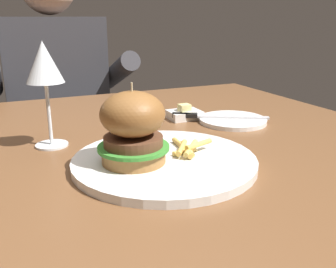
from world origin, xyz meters
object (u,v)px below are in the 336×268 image
Objects in this scene: wine_glass at (44,66)px; diner_person at (60,128)px; burger_sandwich at (133,127)px; table_knife at (211,116)px; butter_dish at (184,114)px; main_plate at (164,161)px; bread_plate at (233,120)px.

diner_person reaches higher than wine_glass.
burger_sandwich is 0.95m from diner_person.
table_knife is 0.07m from butter_dish.
main_plate is 1.49× the size of table_knife.
diner_person is (-0.21, 0.66, -0.19)m from butter_dish.
burger_sandwich is 0.11× the size of diner_person.
butter_dish is (0.22, 0.26, -0.06)m from burger_sandwich.
main_plate is 1.95× the size of bread_plate.
main_plate is 0.08m from burger_sandwich.
wine_glass is (-0.11, 0.18, 0.08)m from burger_sandwich.
butter_dish is at bearing 13.48° from wine_glass.
wine_glass reaches higher than main_plate.
wine_glass is 0.44m from bread_plate.
bread_plate is (0.26, 0.18, -0.00)m from main_plate.
main_plate is 0.28m from wine_glass.
wine_glass is at bearing 121.19° from burger_sandwich.
bread_plate is 0.12m from butter_dish.
bread_plate is at bearing -28.53° from table_knife.
wine_glass is at bearing -166.52° from butter_dish.
burger_sandwich reaches higher than bread_plate.
burger_sandwich reaches higher than table_knife.
wine_glass is 0.36m from butter_dish.
butter_dish is at bearing 49.43° from burger_sandwich.
bread_plate is 0.14× the size of diner_person.
burger_sandwich is 0.82× the size of bread_plate.
butter_dish is (-0.09, 0.08, 0.01)m from bread_plate.
diner_person is at bearing 112.51° from bread_plate.
burger_sandwich reaches higher than main_plate.
main_plate is at bearing -2.10° from burger_sandwich.
diner_person is at bearing 93.06° from main_plate.
main_plate is 3.98× the size of butter_dish.
diner_person reaches higher than burger_sandwich.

